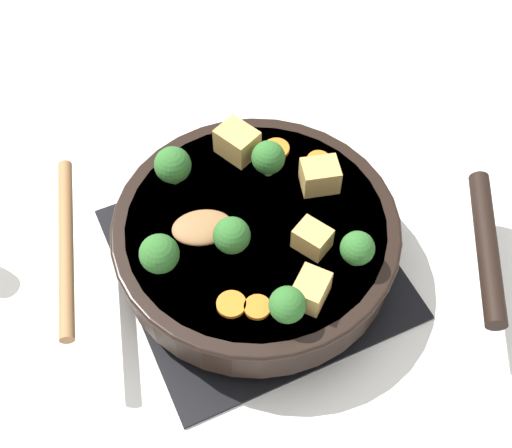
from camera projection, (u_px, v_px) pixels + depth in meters
The scene contains 18 objects.
ground_plane at pixel (256, 263), 0.87m from camera, with size 2.40×2.40×0.00m, color white.
front_burner_grate at pixel (256, 258), 0.86m from camera, with size 0.31×0.31×0.03m.
skillet_pan at pixel (258, 237), 0.82m from camera, with size 0.45×0.38×0.06m.
wooden_spoon at pixel (126, 237), 0.78m from camera, with size 0.22×0.23×0.02m.
tofu_cube_center_large at pixel (237, 142), 0.84m from camera, with size 0.05×0.04×0.04m, color tan.
tofu_cube_near_handle at pixel (311, 290), 0.73m from camera, with size 0.04×0.03×0.03m, color tan.
tofu_cube_east_chunk at pixel (312, 239), 0.77m from camera, with size 0.04×0.03×0.03m, color tan.
tofu_cube_west_chunk at pixel (320, 176), 0.82m from camera, with size 0.04×0.03×0.03m, color tan.
broccoli_floret_near_spoon at pixel (232, 236), 0.76m from camera, with size 0.04×0.04×0.05m.
broccoli_floret_center_top at pixel (173, 165), 0.81m from camera, with size 0.04×0.04×0.05m.
broccoli_floret_east_rim at pixel (159, 254), 0.74m from camera, with size 0.04×0.04×0.05m.
broccoli_floret_west_rim at pixel (357, 249), 0.75m from camera, with size 0.04×0.04×0.04m.
broccoli_floret_north_edge at pixel (268, 158), 0.82m from camera, with size 0.04×0.04×0.05m.
broccoli_floret_south_cluster at pixel (287, 305), 0.71m from camera, with size 0.04×0.04×0.05m.
carrot_slice_orange_thin at pixel (319, 160), 0.85m from camera, with size 0.03×0.03×0.01m, color orange.
carrot_slice_near_center at pixel (257, 307), 0.73m from camera, with size 0.03×0.03×0.01m, color orange.
carrot_slice_edge_slice at pixel (231, 304), 0.74m from camera, with size 0.03×0.03×0.01m, color orange.
carrot_slice_under_broccoli at pixel (276, 149), 0.86m from camera, with size 0.03×0.03×0.01m, color orange.
Camera 1 is at (0.19, 0.42, 0.74)m, focal length 50.00 mm.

